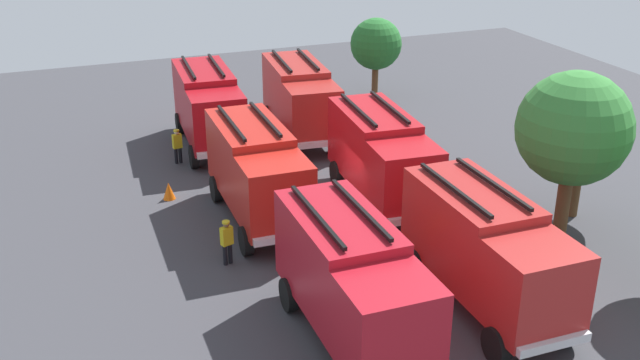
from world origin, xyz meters
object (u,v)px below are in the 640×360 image
Objects in this scene: fire_truck_4 at (382,155)px; traffic_cone_2 at (342,122)px; fire_truck_2 at (352,278)px; tree_0 at (376,44)px; fire_truck_5 at (487,247)px; fire_truck_0 at (208,105)px; firefighter_1 at (359,245)px; firefighter_0 at (177,145)px; fire_truck_1 at (257,169)px; fire_truck_3 at (300,97)px; tree_1 at (583,135)px; traffic_cone_1 at (485,237)px; tree_2 at (574,129)px; firefighter_3 at (227,240)px; traffic_cone_0 at (169,191)px.

fire_truck_4 reaches higher than traffic_cone_2.
tree_0 reaches higher than fire_truck_2.
fire_truck_5 is at bearing 92.91° from fire_truck_2.
fire_truck_0 reaches higher than firefighter_1.
firefighter_0 is 2.47× the size of traffic_cone_2.
fire_truck_1 is 4.35× the size of firefighter_0.
tree_1 is at bearing 35.67° from fire_truck_3.
firefighter_1 is at bearing -171.84° from firefighter_0.
traffic_cone_1 is (0.83, -4.66, -3.14)m from tree_1.
fire_truck_1 reaches higher than firefighter_1.
traffic_cone_1 is (-3.78, 7.10, -1.85)m from fire_truck_2.
fire_truck_4 reaches higher than traffic_cone_1.
fire_truck_5 is 1.53× the size of tree_0.
tree_2 is at bearing -78.40° from firefighter_1.
fire_truck_2 is 4.25m from firefighter_1.
fire_truck_0 is at bearing -146.21° from fire_truck_4.
fire_truck_1 is 3.98× the size of firefighter_1.
firefighter_1 reaches higher than firefighter_3.
tree_0 is 0.92× the size of tree_1.
fire_truck_3 is 4.07× the size of firefighter_1.
fire_truck_0 is at bearing 22.20° from firefighter_1.
firefighter_1 is at bearing 22.88° from fire_truck_1.
tree_2 is 5.07m from traffic_cone_1.
fire_truck_3 is 1.03× the size of fire_truck_5.
traffic_cone_1 is at bearing -12.46° from tree_0.
fire_truck_0 is at bearing 150.71° from firefighter_3.
firefighter_0 is at bearing -44.66° from fire_truck_0.
fire_truck_0 is 10.87× the size of traffic_cone_2.
tree_2 is at bearing 27.48° from fire_truck_3.
traffic_cone_1 is at bearing -99.91° from tree_2.
firefighter_1 is at bearing -26.52° from tree_0.
fire_truck_0 is 1.01× the size of fire_truck_1.
traffic_cone_2 is at bearing 179.72° from traffic_cone_1.
tree_1 reaches higher than traffic_cone_0.
tree_2 is at bearing -3.35° from tree_0.
tree_2 reaches higher than tree_1.
fire_truck_2 is 16.10m from firefighter_0.
firefighter_3 is 2.80× the size of traffic_cone_1.
tree_2 is (13.90, 5.50, 2.21)m from fire_truck_3.
traffic_cone_0 is at bearing -164.74° from fire_truck_2.
firefighter_0 is 17.85m from tree_2.
tree_0 is (-4.67, 11.26, 1.01)m from fire_truck_0.
fire_truck_2 is 4.25× the size of firefighter_3.
traffic_cone_0 is (5.09, -7.77, -1.78)m from fire_truck_3.
tree_2 is at bearing 108.37° from fire_truck_2.
firefighter_3 is at bearing -128.40° from fire_truck_5.
fire_truck_2 is at bearing 2.59° from firefighter_3.
fire_truck_0 is 12.10m from firefighter_3.
firefighter_1 is at bearing -20.56° from traffic_cone_2.
fire_truck_0 and fire_truck_4 have the same top height.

